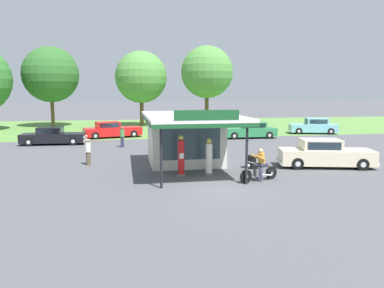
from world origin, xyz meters
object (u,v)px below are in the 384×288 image
object	(u,v)px
gas_pump_nearside	(181,157)
parked_car_back_row_right	(112,130)
gas_pump_offside	(209,158)
parked_car_back_row_centre	(250,131)
parked_car_back_row_left	(180,129)
parked_car_back_row_far_left	(314,127)
bystander_chatting_near_pumps	(122,136)
bystander_admiring_sedan	(88,151)
spare_tire_stack	(251,162)
motorcycle_with_rider	(260,168)
parked_car_second_row_spare	(53,136)
featured_classic_sedan	(325,154)

from	to	relation	value
gas_pump_nearside	parked_car_back_row_right	bearing A→B (deg)	102.89
gas_pump_offside	parked_car_back_row_centre	bearing A→B (deg)	63.47
parked_car_back_row_left	parked_car_back_row_far_left	world-z (taller)	parked_car_back_row_far_left
bystander_chatting_near_pumps	bystander_admiring_sedan	xyz separation A→B (m)	(-1.96, -6.94, -0.02)
parked_car_back_row_centre	spare_tire_stack	world-z (taller)	parked_car_back_row_centre
motorcycle_with_rider	spare_tire_stack	size ratio (longest dim) A/B	2.96
gas_pump_offside	gas_pump_nearside	bearing A→B (deg)	180.00
parked_car_second_row_spare	parked_car_back_row_right	bearing A→B (deg)	40.12
parked_car_second_row_spare	featured_classic_sedan	bearing A→B (deg)	-36.58
gas_pump_nearside	bystander_chatting_near_pumps	world-z (taller)	gas_pump_nearside
bystander_chatting_near_pumps	parked_car_back_row_left	bearing A→B (deg)	50.13
gas_pump_nearside	spare_tire_stack	xyz separation A→B (m)	(4.14, 1.18, -0.61)
gas_pump_offside	parked_car_back_row_far_left	distance (m)	22.51
parked_car_back_row_right	parked_car_back_row_far_left	bearing A→B (deg)	-0.91
spare_tire_stack	motorcycle_with_rider	bearing A→B (deg)	-101.16
parked_car_back_row_left	spare_tire_stack	world-z (taller)	parked_car_back_row_left
parked_car_back_row_far_left	featured_classic_sedan	bearing A→B (deg)	-116.23
featured_classic_sedan	parked_car_back_row_left	size ratio (longest dim) A/B	1.02
parked_car_back_row_left	parked_car_back_row_far_left	distance (m)	13.77
gas_pump_offside	parked_car_back_row_left	distance (m)	17.39
featured_classic_sedan	parked_car_second_row_spare	bearing A→B (deg)	143.42
parked_car_back_row_left	parked_car_second_row_spare	distance (m)	11.84
gas_pump_offside	bystander_chatting_near_pumps	world-z (taller)	gas_pump_offside
gas_pump_offside	bystander_admiring_sedan	world-z (taller)	gas_pump_offside
parked_car_back_row_right	parked_car_second_row_spare	bearing A→B (deg)	-139.88
parked_car_back_row_far_left	spare_tire_stack	xyz separation A→B (m)	(-12.22, -15.69, -0.36)
motorcycle_with_rider	parked_car_back_row_far_left	size ratio (longest dim) A/B	0.42
parked_car_back_row_far_left	parked_car_second_row_spare	bearing A→B (deg)	-171.87
parked_car_back_row_centre	bystander_chatting_near_pumps	world-z (taller)	bystander_chatting_near_pumps
motorcycle_with_rider	parked_car_second_row_spare	world-z (taller)	motorcycle_with_rider
gas_pump_nearside	parked_car_back_row_right	distance (m)	17.64
gas_pump_nearside	parked_car_back_row_centre	xyz separation A→B (m)	(8.69, 14.47, -0.28)
parked_car_back_row_left	spare_tire_stack	size ratio (longest dim) A/B	7.63
bystander_chatting_near_pumps	motorcycle_with_rider	bearing A→B (deg)	-62.43
motorcycle_with_rider	parked_car_back_row_centre	size ratio (longest dim) A/B	0.42
motorcycle_with_rider	parked_car_back_row_right	distance (m)	20.41
parked_car_back_row_centre	bystander_admiring_sedan	distance (m)	17.32
motorcycle_with_rider	featured_classic_sedan	size ratio (longest dim) A/B	0.38
parked_car_back_row_left	bystander_admiring_sedan	distance (m)	15.53
gas_pump_offside	bystander_chatting_near_pumps	size ratio (longest dim) A/B	1.19
gas_pump_nearside	spare_tire_stack	world-z (taller)	gas_pump_nearside
parked_car_second_row_spare	parked_car_back_row_right	xyz separation A→B (m)	(4.61, 3.88, 0.03)
gas_pump_offside	parked_car_back_row_far_left	world-z (taller)	gas_pump_offside
featured_classic_sedan	bystander_chatting_near_pumps	distance (m)	15.12
parked_car_back_row_left	bystander_admiring_sedan	bearing A→B (deg)	-118.94
parked_car_back_row_left	gas_pump_offside	bearing A→B (deg)	-93.72
gas_pump_nearside	bystander_admiring_sedan	bearing A→B (deg)	142.69
parked_car_back_row_far_left	bystander_admiring_sedan	xyz separation A→B (m)	(-21.28, -13.12, 0.10)
parked_car_back_row_centre	bystander_chatting_near_pumps	distance (m)	12.25
motorcycle_with_rider	parked_car_back_row_left	distance (m)	19.17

